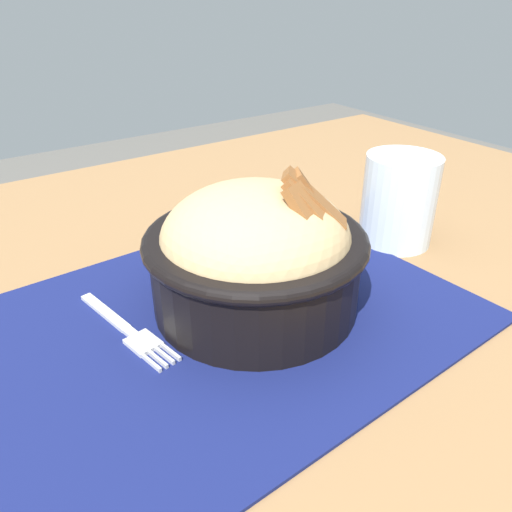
% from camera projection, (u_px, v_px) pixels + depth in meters
% --- Properties ---
extents(table, '(1.30, 0.94, 0.70)m').
position_uv_depth(table, '(229.00, 372.00, 0.47)').
color(table, olive).
rests_on(table, ground_plane).
extents(placemat, '(0.45, 0.33, 0.00)m').
position_uv_depth(placemat, '(213.00, 323.00, 0.43)').
color(placemat, '#11194C').
rests_on(placemat, table).
extents(bowl, '(0.22, 0.22, 0.13)m').
position_uv_depth(bowl, '(256.00, 253.00, 0.43)').
color(bowl, black).
rests_on(bowl, placemat).
extents(fork, '(0.04, 0.13, 0.00)m').
position_uv_depth(fork, '(128.00, 331.00, 0.42)').
color(fork, '#BDBDBD').
rests_on(fork, placemat).
extents(drinking_glass, '(0.08, 0.08, 0.10)m').
position_uv_depth(drinking_glass, '(398.00, 205.00, 0.55)').
color(drinking_glass, silver).
rests_on(drinking_glass, table).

